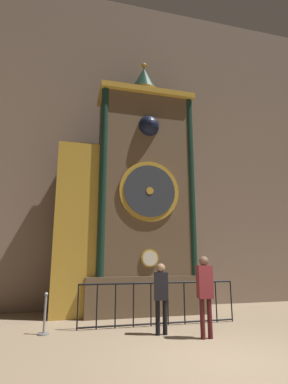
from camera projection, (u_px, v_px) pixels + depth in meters
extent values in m
plane|color=#847056|center=(228.00, 362.00, 5.22)|extent=(28.00, 28.00, 0.00)
cube|color=#7A6656|center=(143.00, 142.00, 12.33)|extent=(24.00, 0.30, 12.82)
cube|color=brown|center=(144.00, 294.00, 9.94)|extent=(3.99, 1.61, 1.20)
cube|color=brown|center=(144.00, 181.00, 10.75)|extent=(3.19, 1.40, 6.51)
cube|color=gold|center=(145.00, 100.00, 11.32)|extent=(3.45, 1.54, 0.20)
cylinder|color=gold|center=(150.00, 258.00, 9.49)|extent=(0.57, 0.05, 0.57)
cylinder|color=silver|center=(150.00, 258.00, 9.46)|extent=(0.47, 0.03, 0.47)
cylinder|color=gold|center=(149.00, 191.00, 9.95)|extent=(2.04, 0.07, 2.04)
cylinder|color=#2D333D|center=(150.00, 191.00, 9.91)|extent=(1.75, 0.04, 1.75)
cylinder|color=gold|center=(150.00, 191.00, 9.89)|extent=(0.24, 0.03, 0.24)
cube|color=#3A2D21|center=(145.00, 132.00, 10.94)|extent=(0.95, 0.42, 0.95)
sphere|color=black|center=(148.00, 127.00, 10.54)|extent=(0.76, 0.76, 0.76)
cylinder|color=#142D23|center=(103.00, 174.00, 9.79)|extent=(0.26, 0.26, 6.51)
cylinder|color=#142D23|center=(191.00, 180.00, 10.54)|extent=(0.26, 0.26, 6.51)
cylinder|color=gold|center=(144.00, 95.00, 11.47)|extent=(1.10, 1.10, 0.30)
cone|color=#163227|center=(144.00, 80.00, 11.61)|extent=(1.05, 1.05, 1.01)
sphere|color=gold|center=(144.00, 66.00, 11.74)|extent=(0.20, 0.20, 0.20)
cube|color=brown|center=(76.00, 228.00, 9.88)|extent=(1.32, 1.19, 5.47)
cube|color=gold|center=(77.00, 226.00, 9.30)|extent=(1.38, 0.06, 5.47)
cylinder|color=black|center=(78.00, 307.00, 7.57)|extent=(0.04, 0.04, 1.12)
cylinder|color=black|center=(97.00, 306.00, 7.68)|extent=(0.04, 0.04, 1.12)
cylinder|color=black|center=(115.00, 305.00, 7.80)|extent=(0.04, 0.04, 1.12)
cylinder|color=black|center=(133.00, 305.00, 7.92)|extent=(0.04, 0.04, 1.12)
cylinder|color=black|center=(151.00, 304.00, 8.03)|extent=(0.04, 0.04, 1.12)
cylinder|color=black|center=(168.00, 303.00, 8.15)|extent=(0.04, 0.04, 1.12)
cylinder|color=black|center=(184.00, 303.00, 8.27)|extent=(0.04, 0.04, 1.12)
cylinder|color=black|center=(200.00, 302.00, 8.38)|extent=(0.04, 0.04, 1.12)
cylinder|color=black|center=(216.00, 301.00, 8.50)|extent=(0.04, 0.04, 1.12)
cylinder|color=black|center=(231.00, 301.00, 8.62)|extent=(0.04, 0.04, 1.12)
cylinder|color=black|center=(159.00, 283.00, 8.21)|extent=(4.33, 0.05, 0.05)
cylinder|color=black|center=(160.00, 323.00, 7.99)|extent=(4.33, 0.04, 0.04)
cylinder|color=black|center=(158.00, 317.00, 7.10)|extent=(0.11, 0.11, 0.78)
cylinder|color=black|center=(165.00, 317.00, 7.14)|extent=(0.11, 0.11, 0.78)
cube|color=black|center=(161.00, 286.00, 7.27)|extent=(0.39, 0.30, 0.65)
sphere|color=#8C664C|center=(161.00, 268.00, 7.36)|extent=(0.22, 0.22, 0.22)
cylinder|color=#461518|center=(202.00, 319.00, 6.78)|extent=(0.11, 0.11, 0.87)
cylinder|color=#461518|center=(210.00, 318.00, 6.82)|extent=(0.11, 0.11, 0.87)
cube|color=maroon|center=(205.00, 282.00, 6.97)|extent=(0.36, 0.25, 0.74)
sphere|color=brown|center=(204.00, 261.00, 7.07)|extent=(0.22, 0.22, 0.22)
cylinder|color=gray|center=(44.00, 334.00, 7.07)|extent=(0.28, 0.28, 0.04)
cylinder|color=gray|center=(45.00, 315.00, 7.16)|extent=(0.06, 0.06, 0.88)
sphere|color=gray|center=(46.00, 294.00, 7.26)|extent=(0.09, 0.09, 0.09)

